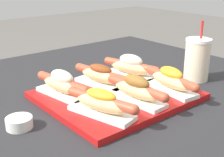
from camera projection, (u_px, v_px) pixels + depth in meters
name	position (u px, v px, depth m)	size (l,w,h in m)	color
serving_tray	(116.00, 95.00, 0.94)	(0.42, 0.37, 0.02)	#B71414
hot_dog_0	(101.00, 103.00, 0.79)	(0.10, 0.22, 0.07)	white
hot_dog_1	(136.00, 90.00, 0.87)	(0.07, 0.22, 0.08)	white
hot_dog_2	(171.00, 80.00, 0.94)	(0.08, 0.22, 0.08)	white
hot_dog_3	(62.00, 84.00, 0.91)	(0.09, 0.22, 0.08)	white
hot_dog_4	(101.00, 75.00, 0.98)	(0.09, 0.22, 0.07)	white
hot_dog_5	(131.00, 67.00, 1.06)	(0.10, 0.22, 0.08)	white
sauce_bowl	(19.00, 122.00, 0.76)	(0.07, 0.07, 0.03)	silver
drink_cup	(197.00, 59.00, 1.08)	(0.09, 0.09, 0.21)	beige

